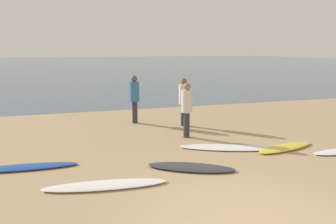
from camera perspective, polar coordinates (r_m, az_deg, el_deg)
ground_plane at (r=14.40m, az=-6.31°, el=-0.14°), size 120.00×120.00×0.20m
ocean_water at (r=64.31m, az=-14.73°, el=8.55°), size 140.00×100.00×0.01m
surfboard_1 at (r=8.22m, az=-25.21°, el=-9.08°), size 2.64×0.67×0.07m
surfboard_2 at (r=6.69m, az=-11.24°, el=-12.86°), size 2.55×0.79×0.07m
surfboard_3 at (r=7.49m, az=4.19°, el=-9.95°), size 2.10×1.46×0.08m
surfboard_4 at (r=9.06m, az=10.32°, el=-6.34°), size 2.62×1.50×0.06m
surfboard_5 at (r=9.48m, az=20.50°, el=-6.04°), size 2.07×0.95×0.08m
person_0 at (r=11.33m, az=2.85°, el=2.56°), size 0.35×0.35×1.74m
person_1 at (r=9.84m, az=3.43°, el=1.18°), size 0.35×0.35×1.73m
person_3 at (r=11.81m, az=-6.09°, el=3.05°), size 0.36×0.36×1.80m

